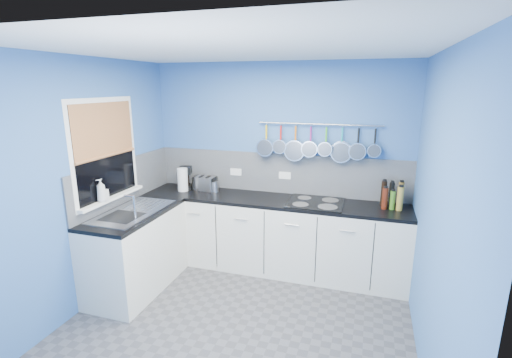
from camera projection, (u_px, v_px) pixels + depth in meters
The scene contains 42 objects.
floor at pixel (238, 325), 3.54m from camera, with size 3.20×3.00×0.02m, color #47474C.
ceiling at pixel (234, 48), 2.91m from camera, with size 3.20×3.00×0.02m, color white.
wall_back at pixel (278, 165), 4.62m from camera, with size 3.20×0.02×2.50m, color #3865A9.
wall_front at pixel (130, 287), 1.83m from camera, with size 3.20×0.02×2.50m, color #3865A9.
wall_left at pixel (85, 185), 3.69m from camera, with size 0.02×3.00×2.50m, color #3865A9.
wall_right at pixel (437, 219), 2.76m from camera, with size 0.02×3.00×2.50m, color #3865A9.
backsplash_back at pixel (277, 173), 4.63m from camera, with size 3.20×0.02×0.50m, color gray.
backsplash_left at pixel (125, 181), 4.26m from camera, with size 0.02×1.80×0.50m, color gray.
cabinet_run_back at pixel (271, 235), 4.54m from camera, with size 3.20×0.60×0.86m, color silver.
worktop_back at pixel (271, 200), 4.43m from camera, with size 3.20×0.60×0.04m, color black.
cabinet_run_left at pixel (136, 252), 4.08m from camera, with size 0.60×1.20×0.86m, color silver.
worktop_left at pixel (133, 214), 3.97m from camera, with size 0.60×1.20×0.04m, color black.
window_frame at pixel (105, 151), 3.88m from camera, with size 0.01×1.00×1.10m, color white.
window_glass at pixel (106, 151), 3.88m from camera, with size 0.01×0.90×1.00m, color black.
bamboo_blind at pixel (104, 130), 3.82m from camera, with size 0.01×0.90×0.55m, color #9B6033.
window_sill at pixel (112, 198), 4.00m from camera, with size 0.10×0.98×0.03m, color white.
sink_unit at pixel (133, 211), 3.96m from camera, with size 0.50×0.95×0.01m, color silver.
mixer_tap at pixel (134, 207), 3.72m from camera, with size 0.12×0.08×0.26m, color silver, non-canonical shape.
socket_left at pixel (236, 172), 4.78m from camera, with size 0.15×0.01×0.09m, color white.
socket_right at pixel (285, 175), 4.59m from camera, with size 0.15×0.01×0.09m, color white.
pot_rail at pixel (319, 124), 4.29m from camera, with size 0.02×0.02×1.45m, color silver.
soap_bottle_a at pixel (101, 190), 3.80m from camera, with size 0.09×0.09×0.24m, color white.
soap_bottle_b at pixel (104, 193), 3.84m from camera, with size 0.08×0.08×0.17m, color white.
paper_towel at pixel (183, 180), 4.72m from camera, with size 0.13×0.13×0.29m, color white.
coffee_maker at pixel (185, 178), 4.80m from camera, with size 0.16×0.18×0.29m, color black, non-canonical shape.
toaster at pixel (205, 183), 4.77m from camera, with size 0.27×0.16×0.18m, color silver.
canister at pixel (215, 187), 4.70m from camera, with size 0.09×0.09×0.13m, color silver.
hob at pixel (316, 203), 4.25m from camera, with size 0.63×0.55×0.01m, color black.
pan_0 at pixel (266, 139), 4.52m from camera, with size 0.22×0.10×0.41m, color silver, non-canonical shape.
pan_1 at pixel (281, 138), 4.46m from camera, with size 0.17×0.09×0.36m, color silver, non-canonical shape.
pan_2 at pixel (295, 142), 4.42m from camera, with size 0.26×0.08×0.45m, color silver, non-canonical shape.
pan_3 at pixel (310, 140), 4.36m from camera, with size 0.19×0.10×0.38m, color silver, non-canonical shape.
pan_4 at pixel (326, 140), 4.30m from camera, with size 0.17×0.12×0.36m, color silver, non-canonical shape.
pan_5 at pixel (342, 144), 4.26m from camera, with size 0.25×0.06×0.44m, color silver, non-canonical shape.
pan_6 at pixel (358, 143), 4.20m from camera, with size 0.20×0.09×0.39m, color silver, non-canonical shape.
pan_7 at pixel (375, 141), 4.14m from camera, with size 0.15×0.11×0.34m, color silver, non-canonical shape.
condiment_0 at pixel (401, 195), 4.09m from camera, with size 0.06×0.06×0.29m, color brown.
condiment_1 at pixel (391, 194), 4.12m from camera, with size 0.06×0.06×0.27m, color black.
condiment_2 at pixel (384, 193), 4.14m from camera, with size 0.06×0.06×0.29m, color black.
condiment_3 at pixel (400, 199), 3.99m from camera, with size 0.07×0.07×0.26m, color olive.
condiment_4 at pixel (392, 200), 4.02m from camera, with size 0.05×0.05×0.21m, color #3F721E.
condiment_5 at pixel (385, 199), 4.03m from camera, with size 0.06×0.06×0.24m, color #4C190C.
Camera 1 is at (1.09, -2.89, 2.22)m, focal length 25.88 mm.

